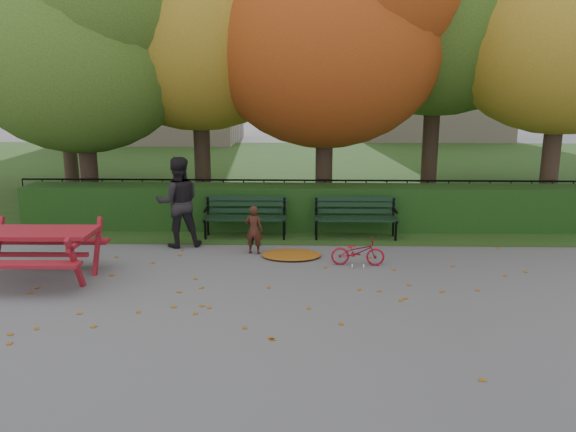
{
  "coord_description": "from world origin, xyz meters",
  "views": [
    {
      "loc": [
        -0.06,
        -8.25,
        3.23
      ],
      "look_at": [
        -0.31,
        1.4,
        1.0
      ],
      "focal_mm": 35.0,
      "sensor_mm": 36.0,
      "label": 1
    }
  ],
  "objects_px": {
    "tree_a": "(87,31)",
    "tree_f": "(65,2)",
    "adult": "(178,202)",
    "child": "(254,230)",
    "bench_left": "(246,213)",
    "bicycle": "(358,252)",
    "tree_c": "(340,19)",
    "picnic_table": "(33,242)",
    "bench_right": "(355,214)"
  },
  "relations": [
    {
      "from": "tree_a",
      "to": "adult",
      "type": "bearing_deg",
      "value": -45.87
    },
    {
      "from": "picnic_table",
      "to": "bicycle",
      "type": "distance_m",
      "value": 5.66
    },
    {
      "from": "picnic_table",
      "to": "bench_left",
      "type": "bearing_deg",
      "value": 41.21
    },
    {
      "from": "adult",
      "to": "bench_left",
      "type": "bearing_deg",
      "value": -164.74
    },
    {
      "from": "tree_f",
      "to": "bicycle",
      "type": "height_order",
      "value": "tree_f"
    },
    {
      "from": "tree_a",
      "to": "picnic_table",
      "type": "relative_size",
      "value": 3.6
    },
    {
      "from": "adult",
      "to": "bicycle",
      "type": "height_order",
      "value": "adult"
    },
    {
      "from": "tree_f",
      "to": "bench_left",
      "type": "xyz_separation_m",
      "value": [
        5.83,
        -5.54,
        -5.17
      ]
    },
    {
      "from": "picnic_table",
      "to": "tree_f",
      "type": "bearing_deg",
      "value": 105.8
    },
    {
      "from": "tree_a",
      "to": "child",
      "type": "height_order",
      "value": "tree_a"
    },
    {
      "from": "tree_a",
      "to": "tree_c",
      "type": "relative_size",
      "value": 0.94
    },
    {
      "from": "tree_a",
      "to": "adult",
      "type": "height_order",
      "value": "tree_a"
    },
    {
      "from": "child",
      "to": "bicycle",
      "type": "relative_size",
      "value": 0.99
    },
    {
      "from": "bench_right",
      "to": "bicycle",
      "type": "xyz_separation_m",
      "value": [
        -0.13,
        -1.99,
        -0.26
      ]
    },
    {
      "from": "tree_a",
      "to": "tree_f",
      "type": "xyz_separation_m",
      "value": [
        -1.94,
        3.66,
        1.17
      ]
    },
    {
      "from": "tree_a",
      "to": "tree_f",
      "type": "distance_m",
      "value": 4.31
    },
    {
      "from": "tree_f",
      "to": "bench_left",
      "type": "distance_m",
      "value": 9.56
    },
    {
      "from": "tree_a",
      "to": "bicycle",
      "type": "height_order",
      "value": "tree_a"
    },
    {
      "from": "bicycle",
      "to": "tree_c",
      "type": "bearing_deg",
      "value": 4.78
    },
    {
      "from": "adult",
      "to": "bicycle",
      "type": "bearing_deg",
      "value": 144.99
    },
    {
      "from": "picnic_table",
      "to": "child",
      "type": "xyz_separation_m",
      "value": [
        3.58,
        1.68,
        -0.2
      ]
    },
    {
      "from": "tree_f",
      "to": "picnic_table",
      "type": "relative_size",
      "value": 4.42
    },
    {
      "from": "tree_c",
      "to": "tree_f",
      "type": "distance_m",
      "value": 8.66
    },
    {
      "from": "picnic_table",
      "to": "bicycle",
      "type": "xyz_separation_m",
      "value": [
        5.56,
        0.98,
        -0.43
      ]
    },
    {
      "from": "tree_c",
      "to": "tree_f",
      "type": "xyz_separation_m",
      "value": [
        -7.97,
        3.28,
        0.87
      ]
    },
    {
      "from": "tree_c",
      "to": "tree_f",
      "type": "height_order",
      "value": "tree_f"
    },
    {
      "from": "child",
      "to": "tree_c",
      "type": "bearing_deg",
      "value": -107.49
    },
    {
      "from": "tree_a",
      "to": "bench_right",
      "type": "xyz_separation_m",
      "value": [
        6.29,
        -1.88,
        -4.0
      ]
    },
    {
      "from": "bench_left",
      "to": "bicycle",
      "type": "distance_m",
      "value": 3.03
    },
    {
      "from": "bench_left",
      "to": "child",
      "type": "xyz_separation_m",
      "value": [
        0.29,
        -1.29,
        -0.04
      ]
    },
    {
      "from": "tree_f",
      "to": "adult",
      "type": "distance_m",
      "value": 9.13
    },
    {
      "from": "tree_c",
      "to": "picnic_table",
      "type": "bearing_deg",
      "value": -136.04
    },
    {
      "from": "tree_f",
      "to": "bench_left",
      "type": "relative_size",
      "value": 5.1
    },
    {
      "from": "tree_c",
      "to": "bicycle",
      "type": "bearing_deg",
      "value": -88.15
    },
    {
      "from": "bench_left",
      "to": "picnic_table",
      "type": "height_order",
      "value": "picnic_table"
    },
    {
      "from": "tree_f",
      "to": "child",
      "type": "height_order",
      "value": "tree_f"
    },
    {
      "from": "tree_c",
      "to": "picnic_table",
      "type": "distance_m",
      "value": 8.59
    },
    {
      "from": "tree_c",
      "to": "bench_left",
      "type": "relative_size",
      "value": 4.44
    },
    {
      "from": "tree_c",
      "to": "child",
      "type": "height_order",
      "value": "tree_c"
    },
    {
      "from": "child",
      "to": "bench_left",
      "type": "bearing_deg",
      "value": -67.3
    },
    {
      "from": "tree_f",
      "to": "tree_a",
      "type": "bearing_deg",
      "value": -62.02
    },
    {
      "from": "tree_a",
      "to": "bench_left",
      "type": "distance_m",
      "value": 5.89
    },
    {
      "from": "tree_f",
      "to": "child",
      "type": "relative_size",
      "value": 9.49
    },
    {
      "from": "tree_a",
      "to": "tree_c",
      "type": "distance_m",
      "value": 6.04
    },
    {
      "from": "tree_a",
      "to": "bicycle",
      "type": "distance_m",
      "value": 8.43
    },
    {
      "from": "child",
      "to": "bicycle",
      "type": "xyz_separation_m",
      "value": [
        1.98,
        -0.7,
        -0.23
      ]
    },
    {
      "from": "bench_left",
      "to": "adult",
      "type": "relative_size",
      "value": 0.97
    },
    {
      "from": "tree_a",
      "to": "child",
      "type": "distance_m",
      "value": 6.62
    },
    {
      "from": "tree_c",
      "to": "adult",
      "type": "xyz_separation_m",
      "value": [
        -3.43,
        -3.06,
        -3.89
      ]
    },
    {
      "from": "tree_c",
      "to": "bench_left",
      "type": "distance_m",
      "value": 5.31
    }
  ]
}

